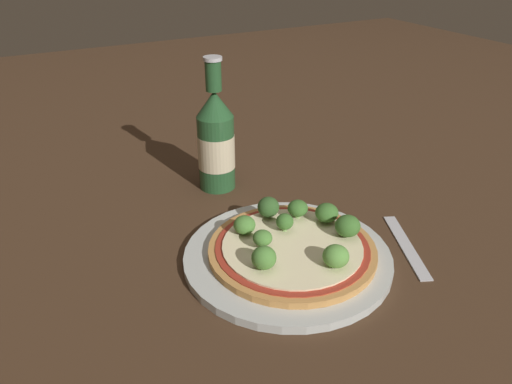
{
  "coord_description": "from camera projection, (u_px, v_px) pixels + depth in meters",
  "views": [
    {
      "loc": [
        -0.31,
        -0.49,
        0.42
      ],
      "look_at": [
        -0.0,
        0.09,
        0.06
      ],
      "focal_mm": 35.0,
      "sensor_mm": 36.0,
      "label": 1
    }
  ],
  "objects": [
    {
      "name": "broccoli_floret_5",
      "position": [
        264.0,
        258.0,
        0.63
      ],
      "size": [
        0.03,
        0.03,
        0.03
      ],
      "color": "#7A9E5B",
      "rests_on": "pizza"
    },
    {
      "name": "ground_plane",
      "position": [
        287.0,
        255.0,
        0.71
      ],
      "size": [
        3.0,
        3.0,
        0.0
      ],
      "primitive_type": "plane",
      "color": "#3D2819"
    },
    {
      "name": "broccoli_floret_0",
      "position": [
        264.0,
        239.0,
        0.67
      ],
      "size": [
        0.03,
        0.03,
        0.03
      ],
      "color": "#7A9E5B",
      "rests_on": "pizza"
    },
    {
      "name": "beer_bottle",
      "position": [
        214.0,
        141.0,
        0.85
      ],
      "size": [
        0.06,
        0.06,
        0.23
      ],
      "color": "#234C28",
      "rests_on": "ground_plane"
    },
    {
      "name": "broccoli_floret_3",
      "position": [
        244.0,
        225.0,
        0.71
      ],
      "size": [
        0.03,
        0.03,
        0.03
      ],
      "color": "#7A9E5B",
      "rests_on": "pizza"
    },
    {
      "name": "broccoli_floret_6",
      "position": [
        298.0,
        208.0,
        0.74
      ],
      "size": [
        0.03,
        0.03,
        0.03
      ],
      "color": "#7A9E5B",
      "rests_on": "pizza"
    },
    {
      "name": "pizza",
      "position": [
        290.0,
        249.0,
        0.69
      ],
      "size": [
        0.23,
        0.23,
        0.01
      ],
      "color": "#B77F42",
      "rests_on": "plate"
    },
    {
      "name": "broccoli_floret_8",
      "position": [
        327.0,
        213.0,
        0.73
      ],
      "size": [
        0.03,
        0.03,
        0.03
      ],
      "color": "#7A9E5B",
      "rests_on": "pizza"
    },
    {
      "name": "plate",
      "position": [
        287.0,
        257.0,
        0.7
      ],
      "size": [
        0.29,
        0.29,
        0.01
      ],
      "color": "#B2B7B2",
      "rests_on": "ground_plane"
    },
    {
      "name": "broccoli_floret_2",
      "position": [
        268.0,
        207.0,
        0.75
      ],
      "size": [
        0.03,
        0.03,
        0.03
      ],
      "color": "#7A9E5B",
      "rests_on": "pizza"
    },
    {
      "name": "broccoli_floret_4",
      "position": [
        285.0,
        222.0,
        0.71
      ],
      "size": [
        0.03,
        0.03,
        0.03
      ],
      "color": "#7A9E5B",
      "rests_on": "pizza"
    },
    {
      "name": "broccoli_floret_1",
      "position": [
        348.0,
        226.0,
        0.7
      ],
      "size": [
        0.04,
        0.04,
        0.03
      ],
      "color": "#7A9E5B",
      "rests_on": "pizza"
    },
    {
      "name": "broccoli_floret_7",
      "position": [
        336.0,
        256.0,
        0.64
      ],
      "size": [
        0.03,
        0.03,
        0.03
      ],
      "color": "#7A9E5B",
      "rests_on": "pizza"
    },
    {
      "name": "fork",
      "position": [
        406.0,
        245.0,
        0.73
      ],
      "size": [
        0.08,
        0.16,
        0.0
      ],
      "rotation": [
        0.0,
        0.0,
        1.15
      ],
      "color": "#B2B2B7",
      "rests_on": "ground_plane"
    }
  ]
}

